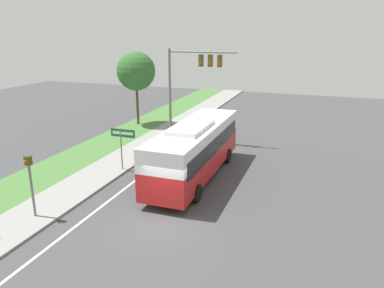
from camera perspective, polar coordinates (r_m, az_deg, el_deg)
ground_plane at (r=18.04m, az=-4.81°, el=-11.97°), size 80.00×80.00×0.00m
sidewalk at (r=21.12m, az=-20.49°, el=-8.36°), size 2.80×80.00×0.12m
grass_verge at (r=23.22m, az=-26.61°, el=-6.84°), size 3.60×80.00×0.10m
lane_divider_near at (r=19.67m, az=-14.56°, el=-9.91°), size 0.14×30.00×0.01m
bus at (r=22.58m, az=0.47°, el=-0.49°), size 2.75×10.53×3.48m
signal_gantry at (r=29.46m, az=-0.26°, el=10.40°), size 5.46×0.41×7.36m
pedestrian_signal at (r=19.12m, az=-23.44°, el=-4.58°), size 0.28×0.34×3.17m
street_sign at (r=23.96m, az=-10.58°, el=0.65°), size 1.69×0.08×2.83m
roadside_tree at (r=35.35m, az=-8.53°, el=10.91°), size 3.55×3.55×6.77m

